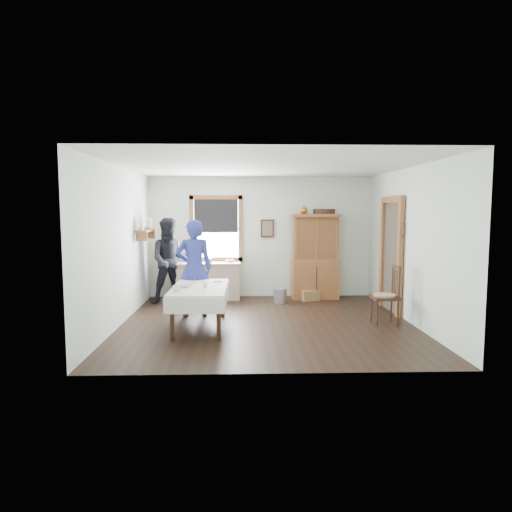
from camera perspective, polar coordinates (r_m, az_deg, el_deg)
name	(u,v)px	position (r m, az deg, el deg)	size (l,w,h in m)	color
room	(267,246)	(7.82, 1.35, 1.31)	(5.01, 5.01, 2.70)	black
window	(216,225)	(10.27, -5.00, 3.89)	(1.18, 0.07, 1.48)	white
doorway	(392,252)	(9.14, 16.60, 0.52)	(0.09, 1.14, 2.22)	#453E31
wall_shelf	(146,229)	(9.54, -13.57, 3.28)	(0.24, 1.00, 0.44)	#9D5A30
framed_picture	(267,228)	(10.27, 1.43, 3.47)	(0.30, 0.04, 0.40)	#382013
rug_beater	(402,223)	(8.59, 17.82, 3.90)	(0.27, 0.27, 0.01)	black
work_counter	(208,281)	(10.09, -6.06, -3.12)	(1.43, 0.54, 0.82)	tan
china_hutch	(315,257)	(10.17, 7.39, -0.06)	(1.10, 0.52, 1.87)	#9D5A30
dining_table	(200,307)	(7.68, -7.01, -6.37)	(0.92, 1.74, 0.70)	white
spindle_chair	(385,295)	(8.16, 15.82, -4.67)	(0.47, 0.47, 1.02)	#382013
pail	(280,296)	(9.72, 3.02, -4.96)	(0.28, 0.28, 0.31)	#999CA1
wicker_basket	(310,295)	(10.04, 6.74, -4.91)	(0.37, 0.26, 0.22)	olive
woman_blue	(194,272)	(8.44, -7.74, -1.98)	(0.61, 0.40, 1.66)	navy
figure_dark	(171,264)	(9.76, -10.61, -0.96)	(0.81, 0.63, 1.67)	black
table_cup_a	(176,288)	(7.23, -9.93, -3.98)	(0.12, 0.12, 0.10)	white
table_cup_b	(205,285)	(7.49, -6.40, -3.59)	(0.10, 0.10, 0.10)	white
table_bowl	(183,286)	(7.55, -9.11, -3.71)	(0.23, 0.23, 0.06)	white
counter_book	(191,262)	(10.15, -8.11, -0.70)	(0.18, 0.24, 0.02)	brown
counter_bowl	(230,261)	(10.05, -3.33, -0.60)	(0.19, 0.19, 0.06)	white
shelf_bowl	(146,228)	(9.55, -13.56, 3.42)	(0.22, 0.22, 0.05)	white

